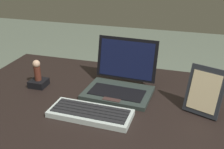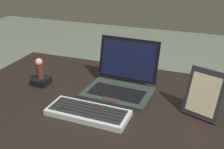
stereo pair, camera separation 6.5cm
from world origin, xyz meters
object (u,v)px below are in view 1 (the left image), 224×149
object	(u,v)px
external_keyboard	(90,113)
figurine	(37,70)
laptop_front	(121,82)
photo_frame	(205,92)
figurine_stand	(39,83)

from	to	relation	value
external_keyboard	figurine	world-z (taller)	figurine
laptop_front	photo_frame	size ratio (longest dim) A/B	1.61
laptop_front	figurine	bearing A→B (deg)	-170.55
photo_frame	figurine_stand	size ratio (longest dim) A/B	2.47
figurine	laptop_front	bearing A→B (deg)	9.45
external_keyboard	photo_frame	xyz separation A→B (m)	(0.41, 0.15, 0.08)
figurine_stand	figurine	distance (m)	0.07
figurine	figurine_stand	bearing A→B (deg)	172.87
figurine_stand	figurine	world-z (taller)	figurine
photo_frame	figurine	distance (m)	0.74
figurine	external_keyboard	bearing A→B (deg)	-27.51
laptop_front	external_keyboard	xyz separation A→B (m)	(-0.06, -0.23, -0.03)
photo_frame	figurine_stand	xyz separation A→B (m)	(-0.74, 0.02, -0.08)
figurine_stand	figurine	size ratio (longest dim) A/B	0.76
laptop_front	external_keyboard	world-z (taller)	laptop_front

